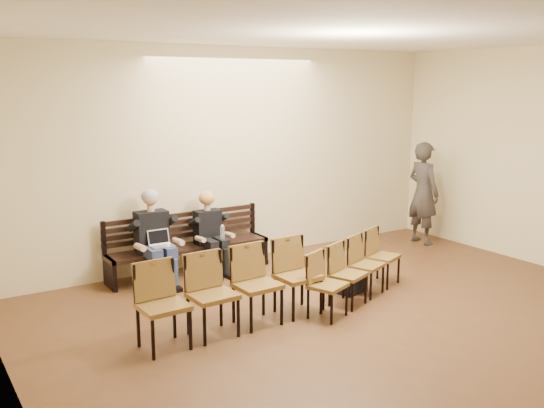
% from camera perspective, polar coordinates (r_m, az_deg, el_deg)
% --- Properties ---
extents(ground, '(10.00, 10.00, 0.00)m').
position_cam_1_polar(ground, '(6.70, 18.71, -15.11)').
color(ground, '#55371D').
rests_on(ground, ground).
extents(room_walls, '(8.02, 10.01, 3.51)m').
position_cam_1_polar(room_walls, '(6.55, 14.75, 7.64)').
color(room_walls, beige).
rests_on(room_walls, ground).
extents(bench, '(2.60, 0.90, 0.45)m').
position_cam_1_polar(bench, '(9.52, -7.76, -5.21)').
color(bench, black).
rests_on(bench, ground).
extents(seated_man, '(0.58, 0.81, 1.40)m').
position_cam_1_polar(seated_man, '(9.06, -11.03, -3.04)').
color(seated_man, black).
rests_on(seated_man, ground).
extents(seated_woman, '(0.50, 0.69, 1.16)m').
position_cam_1_polar(seated_woman, '(9.45, -5.80, -3.05)').
color(seated_woman, black).
rests_on(seated_woman, ground).
extents(laptop, '(0.37, 0.31, 0.24)m').
position_cam_1_polar(laptop, '(8.91, -10.27, -4.14)').
color(laptop, silver).
rests_on(laptop, bench).
extents(water_bottle, '(0.08, 0.08, 0.23)m').
position_cam_1_polar(water_bottle, '(9.30, -4.68, -3.37)').
color(water_bottle, silver).
rests_on(water_bottle, bench).
extents(bag, '(0.47, 0.38, 0.31)m').
position_cam_1_polar(bag, '(8.71, 7.45, -7.26)').
color(bag, black).
rests_on(bag, ground).
extents(passerby, '(0.52, 0.79, 2.16)m').
position_cam_1_polar(passerby, '(11.40, 14.08, 1.71)').
color(passerby, '#332E2A').
rests_on(passerby, ground).
extents(chair_row_front, '(2.04, 1.17, 0.83)m').
position_cam_1_polar(chair_row_front, '(8.37, 8.05, -6.18)').
color(chair_row_front, brown).
rests_on(chair_row_front, ground).
extents(chair_row_back, '(2.40, 0.63, 0.98)m').
position_cam_1_polar(chair_row_back, '(7.29, -3.45, -8.14)').
color(chair_row_back, brown).
rests_on(chair_row_back, ground).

